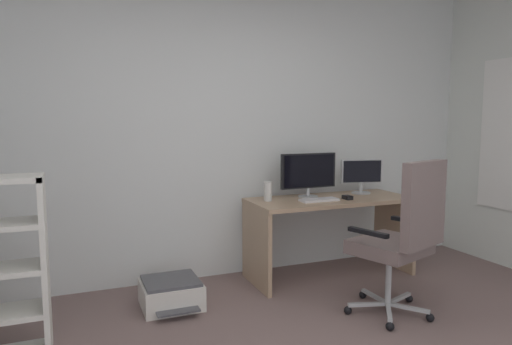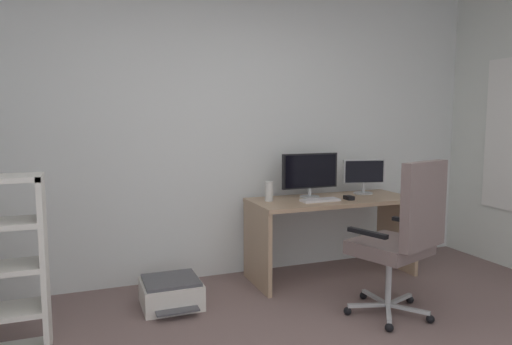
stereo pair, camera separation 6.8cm
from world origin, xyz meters
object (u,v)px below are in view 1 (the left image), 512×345
object	(u,v)px
desktop_speaker	(268,191)
printer	(171,293)
monitor_secondary	(361,174)
monitor_main	(309,172)
computer_mouse	(347,197)
office_chair	(403,233)
desk	(330,218)
keyboard	(319,200)

from	to	relation	value
desktop_speaker	printer	world-z (taller)	desktop_speaker
desktop_speaker	monitor_secondary	bearing A→B (deg)	2.75
monitor_main	computer_mouse	size ratio (longest dim) A/B	5.48
desktop_speaker	office_chair	distance (m)	1.22
office_chair	desk	bearing A→B (deg)	90.36
desk	monitor_main	size ratio (longest dim) A/B	2.70
desktop_speaker	office_chair	xyz separation A→B (m)	(0.59, -1.05, -0.18)
monitor_secondary	computer_mouse	xyz separation A→B (m)	(-0.30, -0.23, -0.17)
keyboard	printer	size ratio (longest dim) A/B	0.68
monitor_secondary	desktop_speaker	world-z (taller)	monitor_secondary
monitor_main	office_chair	bearing A→B (deg)	-81.18
monitor_main	monitor_secondary	distance (m)	0.57
computer_mouse	printer	size ratio (longest dim) A/B	0.20
monitor_secondary	office_chair	size ratio (longest dim) A/B	0.35
desk	keyboard	world-z (taller)	keyboard
monitor_main	computer_mouse	xyz separation A→B (m)	(0.27, -0.23, -0.21)
keyboard	desktop_speaker	bearing A→B (deg)	157.54
monitor_main	desk	bearing A→B (deg)	-35.52
monitor_main	desktop_speaker	bearing A→B (deg)	-173.57
keyboard	desktop_speaker	size ratio (longest dim) A/B	2.00
computer_mouse	office_chair	xyz separation A→B (m)	(-0.10, -0.86, -0.11)
office_chair	monitor_main	bearing A→B (deg)	98.82
desk	printer	world-z (taller)	desk
desktop_speaker	monitor_main	bearing A→B (deg)	6.43
monitor_secondary	printer	world-z (taller)	monitor_secondary
desktop_speaker	office_chair	size ratio (longest dim) A/B	0.15
monitor_secondary	office_chair	world-z (taller)	office_chair
desk	printer	xyz separation A→B (m)	(-1.49, -0.16, -0.43)
desk	monitor_main	distance (m)	0.46
monitor_secondary	desktop_speaker	xyz separation A→B (m)	(-0.99, -0.05, -0.11)
desktop_speaker	printer	bearing A→B (deg)	-165.75
keyboard	computer_mouse	distance (m)	0.28
monitor_secondary	computer_mouse	world-z (taller)	monitor_secondary
monitor_secondary	printer	xyz separation A→B (m)	(-1.90, -0.28, -0.81)
monitor_secondary	keyboard	xyz separation A→B (m)	(-0.58, -0.21, -0.18)
monitor_main	office_chair	size ratio (longest dim) A/B	0.48
keyboard	monitor_secondary	bearing A→B (deg)	19.40
printer	keyboard	bearing A→B (deg)	2.82
monitor_main	keyboard	bearing A→B (deg)	-92.33
monitor_main	printer	xyz separation A→B (m)	(-1.33, -0.28, -0.84)
office_chair	printer	xyz separation A→B (m)	(-1.50, 0.82, -0.52)
desktop_speaker	office_chair	world-z (taller)	office_chair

